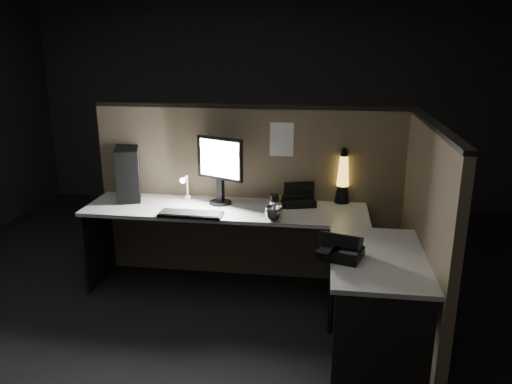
# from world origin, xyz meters

# --- Properties ---
(floor) EXTENTS (6.00, 6.00, 0.00)m
(floor) POSITION_xyz_m (0.00, 0.00, 0.00)
(floor) COLOR black
(floor) RESTS_ON ground
(room_shell) EXTENTS (6.00, 6.00, 6.00)m
(room_shell) POSITION_xyz_m (0.00, 0.00, 1.62)
(room_shell) COLOR silver
(room_shell) RESTS_ON ground
(partition_back) EXTENTS (2.66, 0.06, 1.50)m
(partition_back) POSITION_xyz_m (0.00, 0.93, 0.75)
(partition_back) COLOR brown
(partition_back) RESTS_ON ground
(partition_right) EXTENTS (0.06, 1.66, 1.50)m
(partition_right) POSITION_xyz_m (1.33, 0.10, 0.75)
(partition_right) COLOR brown
(partition_right) RESTS_ON ground
(desk) EXTENTS (2.60, 1.60, 0.73)m
(desk) POSITION_xyz_m (0.18, 0.25, 0.58)
(desk) COLOR beige
(desk) RESTS_ON ground
(pc_tower) EXTENTS (0.32, 0.46, 0.44)m
(pc_tower) POSITION_xyz_m (-1.03, 0.77, 0.95)
(pc_tower) COLOR black
(pc_tower) RESTS_ON desk
(monitor) EXTENTS (0.41, 0.21, 0.56)m
(monitor) POSITION_xyz_m (-0.21, 0.72, 1.07)
(monitor) COLOR black
(monitor) RESTS_ON desk
(keyboard) EXTENTS (0.50, 0.17, 0.02)m
(keyboard) POSITION_xyz_m (-0.38, 0.37, 0.74)
(keyboard) COLOR black
(keyboard) RESTS_ON desk
(mouse) EXTENTS (0.10, 0.08, 0.04)m
(mouse) POSITION_xyz_m (-0.25, 0.38, 0.75)
(mouse) COLOR black
(mouse) RESTS_ON desk
(clip_lamp) EXTENTS (0.04, 0.18, 0.22)m
(clip_lamp) POSITION_xyz_m (-0.51, 0.71, 0.86)
(clip_lamp) COLOR white
(clip_lamp) RESTS_ON desk
(organizer) EXTENTS (0.31, 0.29, 0.20)m
(organizer) POSITION_xyz_m (0.44, 0.78, 0.77)
(organizer) COLOR black
(organizer) RESTS_ON desk
(lava_lamp) EXTENTS (0.13, 0.13, 0.47)m
(lava_lamp) POSITION_xyz_m (0.80, 0.88, 0.92)
(lava_lamp) COLOR black
(lava_lamp) RESTS_ON desk
(travel_mug) EXTENTS (0.08, 0.08, 0.17)m
(travel_mug) POSITION_xyz_m (0.27, 0.47, 0.82)
(travel_mug) COLOR black
(travel_mug) RESTS_ON desk
(steel_mug) EXTENTS (0.16, 0.16, 0.11)m
(steel_mug) POSITION_xyz_m (0.28, 0.35, 0.78)
(steel_mug) COLOR silver
(steel_mug) RESTS_ON desk
(figurine) EXTENTS (0.06, 0.06, 0.06)m
(figurine) POSITION_xyz_m (0.27, 0.78, 0.78)
(figurine) COLOR yellow
(figurine) RESTS_ON desk
(pinned_paper) EXTENTS (0.20, 0.00, 0.28)m
(pinned_paper) POSITION_xyz_m (0.28, 0.90, 1.25)
(pinned_paper) COLOR white
(pinned_paper) RESTS_ON partition_back
(desk_phone) EXTENTS (0.31, 0.31, 0.16)m
(desk_phone) POSITION_xyz_m (0.76, -0.24, 0.79)
(desk_phone) COLOR black
(desk_phone) RESTS_ON desk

